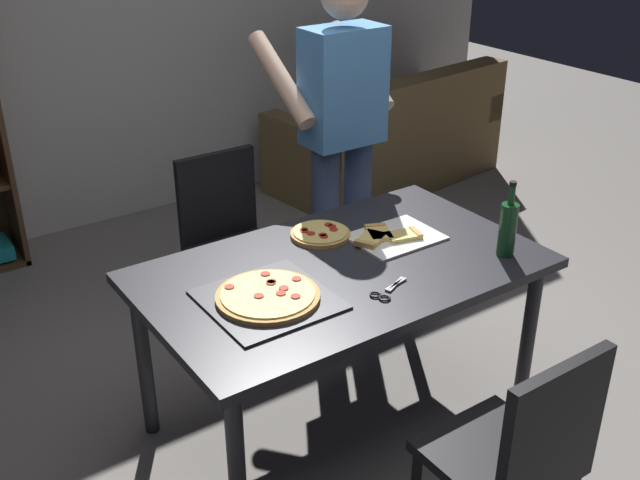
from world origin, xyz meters
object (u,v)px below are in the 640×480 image
at_px(couch, 391,144).
at_px(second_pizza_plain, 320,234).
at_px(person_serving_pizza, 341,132).
at_px(kitchen_scissors, 386,292).
at_px(wine_bottle, 508,228).
at_px(chair_near_camera, 520,452).
at_px(dining_table, 341,282).
at_px(chair_far_side, 229,233).
at_px(pepperoni_pizza_on_tray, 268,297).

bearing_deg(couch, second_pizza_plain, -136.68).
xyz_separation_m(person_serving_pizza, kitchen_scissors, (-0.52, -1.00, -0.24)).
xyz_separation_m(kitchen_scissors, second_pizza_plain, (0.07, 0.53, 0.01)).
xyz_separation_m(wine_bottle, kitchen_scissors, (-0.59, 0.03, -0.11)).
height_order(wine_bottle, second_pizza_plain, wine_bottle).
distance_m(chair_near_camera, couch, 3.51).
distance_m(dining_table, person_serving_pizza, 0.96).
height_order(couch, person_serving_pizza, person_serving_pizza).
height_order(chair_far_side, pepperoni_pizza_on_tray, chair_far_side).
bearing_deg(chair_near_camera, pepperoni_pizza_on_tray, 112.97).
height_order(kitchen_scissors, second_pizza_plain, second_pizza_plain).
distance_m(dining_table, second_pizza_plain, 0.29).
bearing_deg(second_pizza_plain, pepperoni_pizza_on_tray, -144.28).
xyz_separation_m(dining_table, chair_far_side, (0.00, 0.95, -0.16)).
relative_size(couch, person_serving_pizza, 1.03).
xyz_separation_m(dining_table, pepperoni_pizza_on_tray, (-0.38, -0.07, 0.09)).
relative_size(pepperoni_pizza_on_tray, second_pizza_plain, 1.73).
relative_size(chair_far_side, pepperoni_pizza_on_tray, 2.05).
bearing_deg(chair_near_camera, wine_bottle, 47.78).
bearing_deg(pepperoni_pizza_on_tray, kitchen_scissors, -27.56).
bearing_deg(pepperoni_pizza_on_tray, person_serving_pizza, 41.54).
height_order(couch, wine_bottle, wine_bottle).
bearing_deg(wine_bottle, kitchen_scissors, 176.86).
height_order(chair_near_camera, couch, chair_near_camera).
bearing_deg(couch, wine_bottle, -119.90).
distance_m(couch, pepperoni_pizza_on_tray, 3.11).
relative_size(chair_far_side, person_serving_pizza, 0.51).
height_order(person_serving_pizza, wine_bottle, person_serving_pizza).
bearing_deg(pepperoni_pizza_on_tray, dining_table, 9.85).
distance_m(person_serving_pizza, kitchen_scissors, 1.15).
xyz_separation_m(chair_near_camera, chair_far_side, (0.00, 1.91, 0.00)).
bearing_deg(second_pizza_plain, couch, 43.32).
relative_size(pepperoni_pizza_on_tray, wine_bottle, 1.39).
xyz_separation_m(person_serving_pizza, second_pizza_plain, (-0.45, -0.47, -0.24)).
bearing_deg(chair_far_side, pepperoni_pizza_on_tray, -110.28).
bearing_deg(chair_far_side, person_serving_pizza, -22.77).
bearing_deg(person_serving_pizza, chair_far_side, 157.23).
distance_m(wine_bottle, second_pizza_plain, 0.77).
distance_m(dining_table, wine_bottle, 0.69).
height_order(person_serving_pizza, second_pizza_plain, person_serving_pizza).
xyz_separation_m(dining_table, kitchen_scissors, (0.01, -0.27, 0.08)).
height_order(dining_table, wine_bottle, wine_bottle).
height_order(couch, pepperoni_pizza_on_tray, couch).
xyz_separation_m(couch, wine_bottle, (-1.31, -2.28, 0.57)).
bearing_deg(wine_bottle, second_pizza_plain, 132.74).
xyz_separation_m(couch, second_pizza_plain, (-1.83, -1.73, 0.46)).
distance_m(dining_table, couch, 2.78).
bearing_deg(dining_table, person_serving_pizza, 54.40).
height_order(pepperoni_pizza_on_tray, wine_bottle, wine_bottle).
bearing_deg(kitchen_scissors, couch, 49.82).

